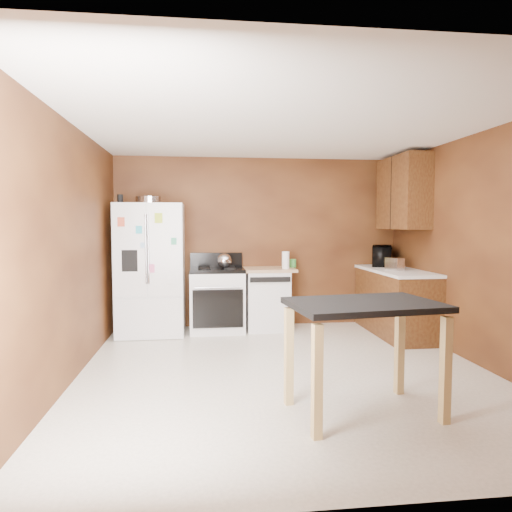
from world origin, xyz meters
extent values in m
plane|color=silver|center=(0.00, 0.00, 0.00)|extent=(4.50, 4.50, 0.00)
plane|color=white|center=(0.00, 0.00, 2.50)|extent=(4.50, 4.50, 0.00)
plane|color=brown|center=(0.00, 2.25, 1.25)|extent=(4.20, 0.00, 4.20)
plane|color=brown|center=(0.00, -2.25, 1.25)|extent=(4.20, 0.00, 4.20)
plane|color=brown|center=(-2.10, 0.00, 1.25)|extent=(0.00, 4.50, 4.50)
plane|color=brown|center=(2.10, 0.00, 1.25)|extent=(0.00, 4.50, 4.50)
cylinder|color=silver|center=(-1.56, 1.88, 1.85)|extent=(0.38, 0.38, 0.09)
cylinder|color=black|center=(-1.92, 1.74, 1.86)|extent=(0.08, 0.08, 0.11)
sphere|color=silver|center=(-0.54, 1.89, 1.00)|extent=(0.21, 0.21, 0.21)
cylinder|color=white|center=(0.33, 1.83, 1.01)|extent=(0.14, 0.14, 0.24)
cylinder|color=green|center=(0.47, 2.04, 0.95)|extent=(0.13, 0.13, 0.12)
cube|color=silver|center=(1.75, 1.37, 0.98)|extent=(0.21, 0.26, 0.17)
imported|color=black|center=(1.81, 1.97, 1.04)|extent=(0.50, 0.59, 0.27)
cube|color=white|center=(-1.55, 1.88, 0.90)|extent=(0.90, 0.75, 1.80)
cube|color=white|center=(-1.78, 1.49, 1.18)|extent=(0.43, 0.02, 1.20)
cube|color=white|center=(-1.32, 1.49, 1.18)|extent=(0.43, 0.02, 1.20)
cube|color=white|center=(-1.55, 1.49, 0.28)|extent=(0.88, 0.02, 0.54)
cube|color=black|center=(-1.78, 1.48, 1.05)|extent=(0.20, 0.01, 0.28)
cylinder|color=silver|center=(-1.56, 1.46, 1.20)|extent=(0.02, 0.02, 0.90)
cylinder|color=silver|center=(-1.54, 1.46, 1.20)|extent=(0.02, 0.02, 0.90)
cube|color=#DB5233|center=(-1.87, 1.46, 1.55)|extent=(0.09, 0.00, 0.12)
cube|color=#33BEDA|center=(-1.65, 1.46, 1.45)|extent=(0.08, 0.00, 0.10)
cube|color=#C0E32F|center=(-1.40, 1.46, 1.60)|extent=(0.10, 0.00, 0.13)
cube|color=#3FB381|center=(-1.21, 1.46, 1.30)|extent=(0.07, 0.00, 0.09)
cube|color=pink|center=(-1.50, 1.46, 0.95)|extent=(0.08, 0.00, 0.11)
cube|color=white|center=(-1.25, 1.46, 0.80)|extent=(0.09, 0.00, 0.10)
cube|color=#9DC8EB|center=(-1.60, 1.46, 1.25)|extent=(0.07, 0.00, 0.07)
cube|color=white|center=(-0.64, 1.93, 0.42)|extent=(0.76, 0.65, 0.85)
cube|color=black|center=(-0.64, 1.93, 0.88)|extent=(0.76, 0.65, 0.05)
cube|color=black|center=(-0.64, 2.21, 1.00)|extent=(0.76, 0.06, 0.20)
cube|color=black|center=(-0.64, 1.59, 0.38)|extent=(0.68, 0.02, 0.52)
cylinder|color=silver|center=(-0.64, 1.58, 0.67)|extent=(0.62, 0.02, 0.02)
cylinder|color=black|center=(-0.82, 2.08, 0.91)|extent=(0.17, 0.17, 0.02)
cylinder|color=black|center=(-0.46, 2.08, 0.91)|extent=(0.17, 0.17, 0.02)
cylinder|color=black|center=(-0.82, 1.77, 0.91)|extent=(0.17, 0.17, 0.02)
cylinder|color=black|center=(-0.46, 1.77, 0.91)|extent=(0.17, 0.17, 0.02)
cube|color=white|center=(0.08, 1.95, 0.42)|extent=(0.60, 0.60, 0.85)
cube|color=black|center=(0.08, 1.64, 0.76)|extent=(0.56, 0.02, 0.07)
cube|color=tan|center=(0.08, 1.95, 0.87)|extent=(0.78, 0.62, 0.04)
cube|color=brown|center=(1.80, 1.45, 0.43)|extent=(0.60, 1.55, 0.86)
cube|color=white|center=(1.80, 1.45, 0.88)|extent=(0.63, 1.58, 0.04)
cube|color=brown|center=(1.93, 1.55, 1.95)|extent=(0.35, 1.05, 1.00)
cube|color=black|center=(1.75, 1.55, 1.95)|extent=(0.01, 0.01, 1.00)
cube|color=black|center=(0.43, -1.07, 0.88)|extent=(1.24, 0.91, 0.05)
cube|color=tan|center=(-0.13, -0.82, 0.41)|extent=(0.08, 0.08, 0.82)
cube|color=tan|center=(0.90, -0.69, 0.41)|extent=(0.08, 0.08, 0.82)
cube|color=tan|center=(-0.05, -1.45, 0.41)|extent=(0.08, 0.08, 0.82)
cube|color=tan|center=(0.98, -1.32, 0.41)|extent=(0.08, 0.08, 0.82)
camera|label=1|loc=(-0.84, -4.52, 1.52)|focal=32.00mm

